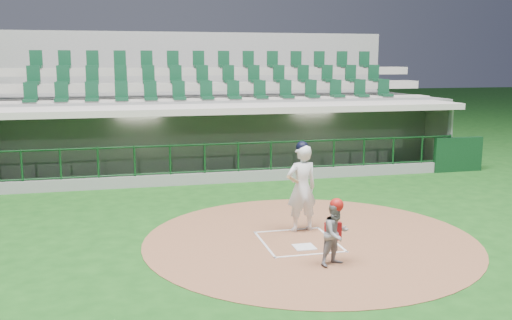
{
  "coord_description": "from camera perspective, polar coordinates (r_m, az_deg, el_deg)",
  "views": [
    {
      "loc": [
        -3.62,
        -11.45,
        3.84
      ],
      "look_at": [
        -0.23,
        2.6,
        1.3
      ],
      "focal_mm": 40.0,
      "sensor_mm": 36.0,
      "label": 1
    }
  ],
  "objects": [
    {
      "name": "dugout_structure",
      "position": [
        19.83,
        -2.83,
        1.62
      ],
      "size": [
        16.4,
        3.7,
        3.0
      ],
      "color": "slate",
      "rests_on": "ground"
    },
    {
      "name": "batter",
      "position": [
        12.85,
        4.58,
        -2.69
      ],
      "size": [
        0.93,
        0.93,
        2.06
      ],
      "color": "white",
      "rests_on": "dirt_circle"
    },
    {
      "name": "dirt_circle",
      "position": [
        12.52,
        5.44,
        -7.92
      ],
      "size": [
        7.2,
        7.2,
        0.01
      ],
      "primitive_type": "cylinder",
      "color": "brown",
      "rests_on": "ground"
    },
    {
      "name": "catcher",
      "position": [
        10.89,
        7.99,
        -7.18
      ],
      "size": [
        0.72,
        0.65,
        1.3
      ],
      "color": "gray",
      "rests_on": "dirt_circle"
    },
    {
      "name": "seating_deck",
      "position": [
        22.78,
        -4.35,
        3.85
      ],
      "size": [
        17.0,
        6.72,
        5.15
      ],
      "color": "slate",
      "rests_on": "ground"
    },
    {
      "name": "ground",
      "position": [
        12.61,
        3.84,
        -7.79
      ],
      "size": [
        120.0,
        120.0,
        0.0
      ],
      "primitive_type": "plane",
      "color": "#134313",
      "rests_on": "ground"
    },
    {
      "name": "batter_box_chalk",
      "position": [
        12.33,
        4.26,
        -8.12
      ],
      "size": [
        1.55,
        1.8,
        0.01
      ],
      "color": "silver",
      "rests_on": "ground"
    },
    {
      "name": "home_plate",
      "position": [
        11.97,
        4.85,
        -8.67
      ],
      "size": [
        0.43,
        0.43,
        0.02
      ],
      "primitive_type": "cube",
      "color": "silver",
      "rests_on": "dirt_circle"
    }
  ]
}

